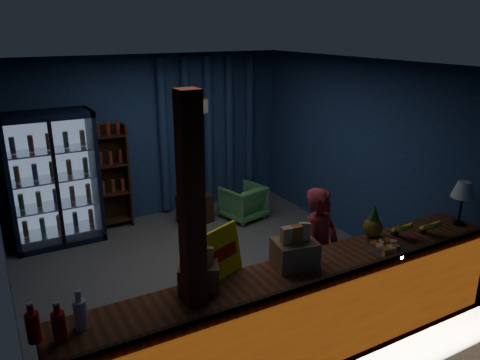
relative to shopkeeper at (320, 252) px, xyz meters
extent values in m
plane|color=#515154|center=(-0.63, 1.37, -0.72)|extent=(4.60, 4.60, 0.00)
plane|color=navy|center=(-0.63, 3.57, 0.58)|extent=(4.60, 0.00, 4.60)
plane|color=navy|center=(-0.63, -0.83, 0.58)|extent=(4.60, 0.00, 4.60)
plane|color=navy|center=(1.67, 1.37, 0.58)|extent=(0.00, 4.40, 4.40)
plane|color=#472D19|center=(-0.63, 1.37, 1.88)|extent=(4.60, 4.60, 0.00)
cube|color=brown|center=(-0.63, -0.53, -0.24)|extent=(4.40, 0.55, 0.95)
cube|color=red|center=(-0.63, -0.82, -0.24)|extent=(4.35, 0.02, 0.81)
cube|color=#3A2012|center=(-0.63, -0.80, 0.25)|extent=(4.40, 0.04, 0.04)
cube|color=#9A3616|center=(-1.68, -0.53, 0.58)|extent=(0.16, 0.16, 2.60)
cube|color=black|center=(-2.18, 3.49, 0.23)|extent=(1.20, 0.06, 1.90)
cube|color=black|center=(-2.75, 3.22, 0.23)|extent=(0.06, 0.60, 1.90)
cube|color=black|center=(-1.61, 3.22, 0.23)|extent=(0.06, 0.60, 1.90)
cube|color=black|center=(-2.18, 3.22, 1.14)|extent=(1.20, 0.60, 0.08)
cube|color=black|center=(-2.18, 3.22, -0.68)|extent=(1.20, 0.60, 0.08)
cube|color=#99B2D8|center=(-2.18, 3.44, 0.23)|extent=(1.08, 0.02, 1.74)
cube|color=white|center=(-2.18, 2.94, 0.23)|extent=(1.12, 0.02, 1.78)
cube|color=black|center=(-2.18, 2.92, 0.23)|extent=(0.05, 0.05, 1.80)
cube|color=silver|center=(-2.18, 3.22, -0.55)|extent=(1.08, 0.48, 0.02)
cylinder|color=#A35017|center=(-2.63, 3.22, -0.42)|extent=(0.07, 0.07, 0.22)
cylinder|color=#186229|center=(-2.40, 3.22, -0.42)|extent=(0.07, 0.07, 0.22)
cylinder|color=#A37919|center=(-2.18, 3.22, -0.42)|extent=(0.07, 0.07, 0.22)
cylinder|color=#1B1752|center=(-1.95, 3.22, -0.42)|extent=(0.07, 0.07, 0.22)
cylinder|color=maroon|center=(-1.73, 3.22, -0.42)|extent=(0.07, 0.07, 0.22)
cube|color=silver|center=(-2.18, 3.22, -0.15)|extent=(1.08, 0.48, 0.02)
cylinder|color=#186229|center=(-2.63, 3.22, -0.02)|extent=(0.07, 0.07, 0.22)
cylinder|color=#A37919|center=(-2.40, 3.22, -0.02)|extent=(0.07, 0.07, 0.22)
cylinder|color=#1B1752|center=(-2.18, 3.22, -0.02)|extent=(0.07, 0.07, 0.22)
cylinder|color=maroon|center=(-1.95, 3.22, -0.02)|extent=(0.07, 0.07, 0.22)
cylinder|color=#A35017|center=(-1.73, 3.22, -0.02)|extent=(0.07, 0.07, 0.22)
cube|color=silver|center=(-2.18, 3.22, 0.25)|extent=(1.08, 0.48, 0.02)
cylinder|color=#A37919|center=(-2.63, 3.22, 0.38)|extent=(0.07, 0.07, 0.22)
cylinder|color=#1B1752|center=(-2.40, 3.22, 0.38)|extent=(0.07, 0.07, 0.22)
cylinder|color=maroon|center=(-2.18, 3.22, 0.38)|extent=(0.07, 0.07, 0.22)
cylinder|color=#A35017|center=(-1.95, 3.22, 0.38)|extent=(0.07, 0.07, 0.22)
cylinder|color=#186229|center=(-1.73, 3.22, 0.38)|extent=(0.07, 0.07, 0.22)
cube|color=silver|center=(-2.18, 3.22, 0.65)|extent=(1.08, 0.48, 0.02)
cylinder|color=#1B1752|center=(-2.63, 3.22, 0.78)|extent=(0.07, 0.07, 0.22)
cylinder|color=maroon|center=(-2.40, 3.22, 0.78)|extent=(0.07, 0.07, 0.22)
cylinder|color=#A35017|center=(-2.18, 3.22, 0.78)|extent=(0.07, 0.07, 0.22)
cylinder|color=#186229|center=(-1.95, 3.22, 0.78)|extent=(0.07, 0.07, 0.22)
cylinder|color=#A37919|center=(-1.73, 3.22, 0.78)|extent=(0.07, 0.07, 0.22)
cube|color=#3A2012|center=(-1.33, 3.52, 0.08)|extent=(0.50, 0.02, 1.60)
cube|color=#3A2012|center=(-1.56, 3.39, 0.08)|extent=(0.03, 0.28, 1.60)
cube|color=#3A2012|center=(-1.09, 3.39, 0.08)|extent=(0.03, 0.28, 1.60)
cube|color=#3A2012|center=(-1.33, 3.39, -0.62)|extent=(0.46, 0.26, 0.02)
cube|color=#3A2012|center=(-1.33, 3.39, -0.17)|extent=(0.46, 0.26, 0.02)
cube|color=#3A2012|center=(-1.33, 3.39, 0.28)|extent=(0.46, 0.26, 0.02)
cube|color=#3A2012|center=(-1.33, 3.39, 0.73)|extent=(0.46, 0.26, 0.02)
cylinder|color=navy|center=(-0.43, 3.51, 0.58)|extent=(0.14, 0.14, 2.50)
cylinder|color=navy|center=(-0.03, 3.51, 0.58)|extent=(0.14, 0.14, 2.50)
cylinder|color=navy|center=(0.37, 3.51, 0.58)|extent=(0.14, 0.14, 2.50)
cylinder|color=navy|center=(0.77, 3.51, 0.58)|extent=(0.14, 0.14, 2.50)
cylinder|color=navy|center=(1.17, 3.51, 0.58)|extent=(0.14, 0.14, 2.50)
cube|color=gold|center=(0.22, 3.47, 1.03)|extent=(0.36, 0.03, 0.28)
cube|color=silver|center=(0.22, 3.45, 1.03)|extent=(0.30, 0.01, 0.22)
imported|color=maroon|center=(0.00, 0.00, 0.00)|extent=(0.61, 0.51, 1.43)
imported|color=#51A258|center=(0.58, 2.67, -0.44)|extent=(0.72, 0.73, 0.56)
cube|color=#3A2012|center=(-0.18, 2.90, -0.49)|extent=(0.54, 0.43, 0.45)
cylinder|color=#3A2012|center=(-0.18, 2.90, -0.22)|extent=(0.09, 0.09, 0.09)
cube|color=#FFF20D|center=(-1.36, -0.31, 0.45)|extent=(0.54, 0.31, 0.44)
cube|color=#AC180B|center=(-1.36, -0.33, 0.45)|extent=(0.43, 0.21, 0.11)
cylinder|color=#AC180B|center=(-2.83, -0.46, 0.34)|extent=(0.09, 0.09, 0.22)
cylinder|color=#AC180B|center=(-2.83, -0.46, 0.49)|extent=(0.04, 0.04, 0.08)
cylinder|color=white|center=(-2.83, -0.46, 0.53)|extent=(0.05, 0.05, 0.02)
cylinder|color=#AC180B|center=(-2.68, -0.54, 0.34)|extent=(0.09, 0.09, 0.22)
cylinder|color=#AC180B|center=(-2.68, -0.54, 0.49)|extent=(0.04, 0.04, 0.08)
cylinder|color=white|center=(-2.68, -0.54, 0.53)|extent=(0.05, 0.05, 0.02)
cylinder|color=silver|center=(-2.52, -0.46, 0.34)|extent=(0.09, 0.09, 0.22)
cylinder|color=silver|center=(-2.52, -0.46, 0.49)|extent=(0.04, 0.04, 0.08)
cylinder|color=white|center=(-2.52, -0.46, 0.53)|extent=(0.05, 0.05, 0.02)
cube|color=#976A49|center=(-0.66, -0.44, 0.35)|extent=(0.42, 0.37, 0.24)
cube|color=orange|center=(-0.75, -0.43, 0.55)|extent=(0.11, 0.08, 0.15)
cube|color=#B76022|center=(-0.66, -0.44, 0.55)|extent=(0.11, 0.08, 0.15)
cube|color=orange|center=(-0.57, -0.46, 0.55)|extent=(0.11, 0.08, 0.15)
cube|color=#976A49|center=(-1.56, -0.35, 0.34)|extent=(0.41, 0.38, 0.22)
cube|color=orange|center=(-1.64, -0.32, 0.52)|extent=(0.10, 0.09, 0.14)
cube|color=#B76022|center=(-1.56, -0.35, 0.52)|extent=(0.10, 0.09, 0.14)
cube|color=orange|center=(-1.48, -0.39, 0.52)|extent=(0.10, 0.09, 0.14)
cylinder|color=silver|center=(0.28, -0.63, 0.25)|extent=(0.42, 0.42, 0.02)
cube|color=orange|center=(0.37, -0.63, 0.28)|extent=(0.09, 0.06, 0.05)
cube|color=#B76022|center=(0.34, -0.57, 0.28)|extent=(0.11, 0.11, 0.05)
cube|color=orange|center=(0.28, -0.54, 0.28)|extent=(0.06, 0.09, 0.05)
cube|color=#B76022|center=(0.23, -0.57, 0.28)|extent=(0.11, 0.11, 0.05)
cube|color=orange|center=(0.20, -0.63, 0.28)|extent=(0.09, 0.06, 0.05)
cube|color=#B76022|center=(0.23, -0.68, 0.28)|extent=(0.11, 0.11, 0.05)
cube|color=orange|center=(0.28, -0.71, 0.28)|extent=(0.06, 0.09, 0.05)
cube|color=#B76022|center=(0.34, -0.68, 0.28)|extent=(0.11, 0.11, 0.05)
cylinder|color=black|center=(1.42, -0.57, 0.25)|extent=(0.12, 0.12, 0.04)
cylinder|color=black|center=(1.42, -0.57, 0.43)|extent=(0.02, 0.02, 0.35)
cone|color=white|center=(1.42, -0.57, 0.64)|extent=(0.25, 0.25, 0.17)
sphere|color=#9B651C|center=(0.38, -0.35, 0.35)|extent=(0.20, 0.20, 0.20)
cone|color=#26531C|center=(0.38, -0.35, 0.51)|extent=(0.11, 0.11, 0.15)
camera|label=1|loc=(-2.91, -3.49, 2.29)|focal=35.00mm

